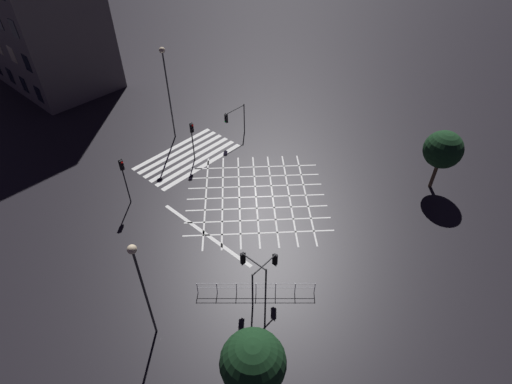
{
  "coord_description": "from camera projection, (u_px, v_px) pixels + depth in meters",
  "views": [
    {
      "loc": [
        19.46,
        17.51,
        22.75
      ],
      "look_at": [
        0.0,
        0.0,
        0.56
      ],
      "focal_mm": 28.0,
      "sensor_mm": 36.0,
      "label": 1
    }
  ],
  "objects": [
    {
      "name": "traffic_light_ne_main",
      "position": [
        266.0,
        270.0,
        25.48
      ],
      "size": [
        2.45,
        0.36,
        3.35
      ],
      "rotation": [
        0.0,
        0.0,
        3.14
      ],
      "color": "#2D2D30",
      "rests_on": "ground_plane"
    },
    {
      "name": "street_lamp_west",
      "position": [
        140.0,
        275.0,
        21.31
      ],
      "size": [
        0.51,
        0.51,
        7.9
      ],
      "color": "#2D2D30",
      "rests_on": "ground_plane"
    },
    {
      "name": "traffic_light_sw_main",
      "position": [
        233.0,
        117.0,
        40.39
      ],
      "size": [
        2.87,
        0.36,
        3.31
      ],
      "color": "#2D2D30",
      "rests_on": "ground_plane"
    },
    {
      "name": "street_tree_far",
      "position": [
        253.0,
        363.0,
        19.49
      ],
      "size": [
        3.33,
        3.33,
        5.46
      ],
      "color": "brown",
      "rests_on": "ground_plane"
    },
    {
      "name": "street_lamp_east",
      "position": [
        166.0,
        75.0,
        37.66
      ],
      "size": [
        0.56,
        0.56,
        9.49
      ],
      "color": "#2D2D30",
      "rests_on": "ground_plane"
    },
    {
      "name": "traffic_light_se_cross",
      "position": [
        124.0,
        173.0,
        32.1
      ],
      "size": [
        0.36,
        0.39,
        4.46
      ],
      "rotation": [
        0.0,
        0.0,
        1.57
      ],
      "color": "#2D2D30",
      "rests_on": "ground_plane"
    },
    {
      "name": "road_markings",
      "position": [
        216.0,
        176.0,
        36.93
      ],
      "size": [
        14.73,
        18.9,
        0.01
      ],
      "color": "silver",
      "rests_on": "ground_plane"
    },
    {
      "name": "traffic_light_ne_cross",
      "position": [
        252.0,
        270.0,
        25.0
      ],
      "size": [
        0.36,
        2.21,
        3.91
      ],
      "rotation": [
        0.0,
        0.0,
        -1.57
      ],
      "color": "#2D2D30",
      "rests_on": "ground_plane"
    },
    {
      "name": "pedestrian_railing",
      "position": [
        256.0,
        287.0,
        26.67
      ],
      "size": [
        5.32,
        5.91,
        1.05
      ],
      "rotation": [
        0.0,
        0.0,
        2.3
      ],
      "color": "#B7B7BC",
      "rests_on": "ground_plane"
    },
    {
      "name": "traffic_light_median_south",
      "position": [
        192.0,
        134.0,
        37.06
      ],
      "size": [
        0.36,
        0.39,
        4.07
      ],
      "rotation": [
        0.0,
        0.0,
        1.57
      ],
      "color": "#2D2D30",
      "rests_on": "ground_plane"
    },
    {
      "name": "ground_plane",
      "position": [
        256.0,
        197.0,
        34.69
      ],
      "size": [
        200.0,
        200.0,
        0.0
      ],
      "primitive_type": "plane",
      "color": "black"
    },
    {
      "name": "street_tree_near",
      "position": [
        443.0,
        150.0,
        33.22
      ],
      "size": [
        3.21,
        3.21,
        5.59
      ],
      "color": "brown",
      "rests_on": "ground_plane"
    }
  ]
}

